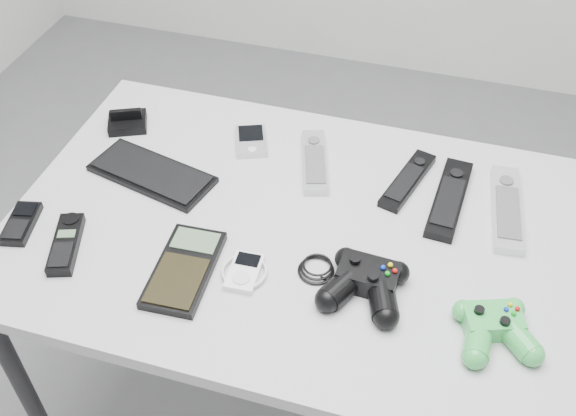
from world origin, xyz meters
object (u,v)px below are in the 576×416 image
(pda, at_px, (251,141))
(controller_green, at_px, (495,327))
(remote_black_b, at_px, (449,198))
(mobile_phone, at_px, (21,223))
(remote_black_a, at_px, (408,180))
(remote_silver_b, at_px, (507,208))
(cordless_handset, at_px, (66,244))
(controller_black, at_px, (366,281))
(pda_keyboard, at_px, (152,173))
(calculator, at_px, (184,269))
(mp3_player, at_px, (244,272))
(desk, at_px, (302,250))
(remote_silver_a, at_px, (315,161))

(pda, xyz_separation_m, controller_green, (0.53, -0.36, 0.01))
(remote_black_b, distance_m, mobile_phone, 0.82)
(remote_black_a, bearing_deg, remote_silver_b, 7.10)
(remote_black_a, height_order, cordless_handset, cordless_handset)
(cordless_handset, height_order, controller_black, controller_black)
(pda_keyboard, xyz_separation_m, remote_silver_b, (0.70, 0.10, 0.00))
(remote_black_b, xyz_separation_m, remote_silver_b, (0.11, 0.00, 0.00))
(remote_black_a, height_order, calculator, same)
(remote_silver_b, distance_m, controller_green, 0.30)
(remote_black_a, bearing_deg, mp3_player, -110.87)
(remote_black_b, xyz_separation_m, mobile_phone, (-0.76, -0.30, -0.00))
(remote_silver_b, height_order, mobile_phone, remote_silver_b)
(desk, distance_m, remote_black_b, 0.30)
(remote_black_a, relative_size, mp3_player, 2.15)
(desk, xyz_separation_m, mp3_player, (-0.07, -0.14, 0.07))
(remote_silver_b, distance_m, calculator, 0.62)
(desk, distance_m, controller_black, 0.20)
(pda, xyz_separation_m, cordless_handset, (-0.22, -0.38, 0.00))
(desk, xyz_separation_m, remote_silver_a, (-0.03, 0.18, 0.07))
(mp3_player, relative_size, controller_black, 0.36)
(mobile_phone, distance_m, mp3_player, 0.44)
(remote_black_b, distance_m, remote_silver_b, 0.11)
(remote_silver_a, bearing_deg, mp3_player, -114.49)
(pda_keyboard, distance_m, remote_silver_b, 0.70)
(mobile_phone, bearing_deg, pda_keyboard, 36.43)
(calculator, xyz_separation_m, mp3_player, (0.10, 0.03, -0.00))
(pda, relative_size, remote_silver_b, 0.44)
(remote_silver_a, bearing_deg, remote_silver_b, -21.60)
(mobile_phone, height_order, controller_black, controller_black)
(pda, distance_m, mp3_player, 0.37)
(remote_black_b, distance_m, controller_black, 0.29)
(mobile_phone, distance_m, controller_black, 0.65)
(controller_black, bearing_deg, mp3_player, -169.51)
(mobile_phone, xyz_separation_m, mp3_player, (0.44, 0.01, -0.00))
(mobile_phone, height_order, mp3_player, mobile_phone)
(pda_keyboard, distance_m, remote_silver_a, 0.33)
(remote_silver_b, distance_m, mobile_phone, 0.92)
(mp3_player, bearing_deg, remote_silver_a, 79.53)
(pda_keyboard, xyz_separation_m, remote_silver_a, (0.31, 0.13, 0.00))
(remote_silver_a, height_order, controller_black, controller_black)
(pda, distance_m, controller_green, 0.64)
(mobile_phone, xyz_separation_m, controller_black, (0.65, 0.03, 0.02))
(desk, distance_m, remote_silver_a, 0.20)
(remote_black_b, xyz_separation_m, cordless_handset, (-0.65, -0.32, 0.00))
(mobile_phone, bearing_deg, remote_silver_a, 21.73)
(remote_black_b, distance_m, controller_green, 0.31)
(desk, relative_size, remote_black_b, 4.91)
(desk, distance_m, controller_green, 0.40)
(desk, relative_size, controller_black, 4.53)
(calculator, bearing_deg, remote_silver_a, 64.43)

